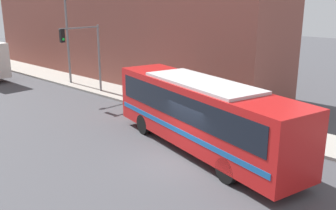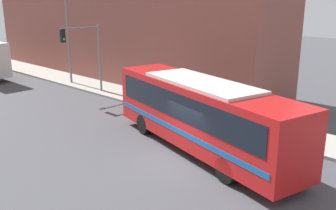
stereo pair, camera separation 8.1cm
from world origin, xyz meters
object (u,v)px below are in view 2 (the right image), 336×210
fire_hydrant (175,106)px  street_lamp (63,31)px  city_bus (201,111)px  traffic_light_pole (86,47)px

fire_hydrant → street_lamp: bearing=90.9°
city_bus → traffic_light_pole: bearing=92.5°
fire_hydrant → city_bus: bearing=-126.6°
city_bus → street_lamp: bearing=92.7°
city_bus → street_lamp: (3.48, 16.92, 2.51)m
traffic_light_pole → street_lamp: bearing=79.1°
traffic_light_pole → fire_hydrant: bearing=-82.5°
street_lamp → city_bus: bearing=-101.6°
fire_hydrant → street_lamp: street_lamp is taller
traffic_light_pole → city_bus: bearing=-101.8°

